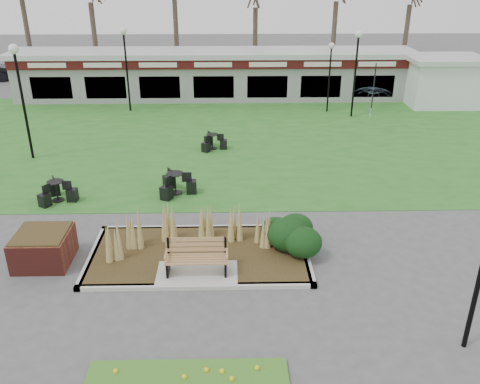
{
  "coord_description": "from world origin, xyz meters",
  "views": [
    {
      "loc": [
        0.92,
        -11.56,
        7.92
      ],
      "look_at": [
        1.21,
        2.0,
        1.69
      ],
      "focal_mm": 38.0,
      "sensor_mm": 36.0,
      "label": 1
    }
  ],
  "objects_px": {
    "lamp_post_far_left": "(125,51)",
    "bistro_set_b": "(57,194)",
    "food_pavilion": "(214,74)",
    "brick_planter": "(43,247)",
    "lamp_post_mid_left": "(19,77)",
    "service_hut": "(443,80)",
    "patio_umbrella": "(372,103)",
    "lamp_post_mid_right": "(357,55)",
    "park_bench": "(197,256)",
    "bistro_set_d": "(213,144)",
    "bistro_set_c": "(176,187)",
    "lamp_post_far_right": "(330,62)"
  },
  "relations": [
    {
      "from": "food_pavilion",
      "to": "service_hut",
      "type": "xyz_separation_m",
      "value": [
        13.5,
        -1.96,
        -0.03
      ]
    },
    {
      "from": "food_pavilion",
      "to": "bistro_set_b",
      "type": "xyz_separation_m",
      "value": [
        -5.27,
        -14.9,
        -1.21
      ]
    },
    {
      "from": "bistro_set_d",
      "to": "food_pavilion",
      "type": "bearing_deg",
      "value": 90.85
    },
    {
      "from": "bistro_set_b",
      "to": "patio_umbrella",
      "type": "relative_size",
      "value": 0.62
    },
    {
      "from": "lamp_post_mid_right",
      "to": "bistro_set_b",
      "type": "bearing_deg",
      "value": -140.9
    },
    {
      "from": "food_pavilion",
      "to": "lamp_post_far_left",
      "type": "relative_size",
      "value": 5.35
    },
    {
      "from": "lamp_post_far_left",
      "to": "service_hut",
      "type": "bearing_deg",
      "value": 3.14
    },
    {
      "from": "service_hut",
      "to": "bistro_set_c",
      "type": "bearing_deg",
      "value": -139.64
    },
    {
      "from": "lamp_post_far_left",
      "to": "bistro_set_d",
      "type": "distance_m",
      "value": 8.73
    },
    {
      "from": "park_bench",
      "to": "bistro_set_c",
      "type": "bearing_deg",
      "value": 101.52
    },
    {
      "from": "food_pavilion",
      "to": "lamp_post_far_left",
      "type": "height_order",
      "value": "lamp_post_far_left"
    },
    {
      "from": "lamp_post_far_right",
      "to": "patio_umbrella",
      "type": "height_order",
      "value": "lamp_post_far_right"
    },
    {
      "from": "service_hut",
      "to": "lamp_post_mid_right",
      "type": "height_order",
      "value": "lamp_post_mid_right"
    },
    {
      "from": "brick_planter",
      "to": "patio_umbrella",
      "type": "xyz_separation_m",
      "value": [
        12.4,
        12.0,
        0.96
      ]
    },
    {
      "from": "lamp_post_far_right",
      "to": "patio_umbrella",
      "type": "bearing_deg",
      "value": -67.4
    },
    {
      "from": "park_bench",
      "to": "service_hut",
      "type": "xyz_separation_m",
      "value": [
        13.5,
        17.75,
        0.86
      ]
    },
    {
      "from": "park_bench",
      "to": "lamp_post_mid_left",
      "type": "height_order",
      "value": "lamp_post_mid_left"
    },
    {
      "from": "bistro_set_b",
      "to": "lamp_post_far_right",
      "type": "bearing_deg",
      "value": 44.44
    },
    {
      "from": "lamp_post_mid_right",
      "to": "lamp_post_far_left",
      "type": "distance_m",
      "value": 12.5
    },
    {
      "from": "lamp_post_far_right",
      "to": "bistro_set_b",
      "type": "distance_m",
      "value": 16.68
    },
    {
      "from": "lamp_post_far_left",
      "to": "bistro_set_d",
      "type": "height_order",
      "value": "lamp_post_far_left"
    },
    {
      "from": "lamp_post_mid_right",
      "to": "lamp_post_far_left",
      "type": "bearing_deg",
      "value": 173.47
    },
    {
      "from": "service_hut",
      "to": "lamp_post_far_left",
      "type": "bearing_deg",
      "value": -176.86
    },
    {
      "from": "park_bench",
      "to": "service_hut",
      "type": "distance_m",
      "value": 22.32
    },
    {
      "from": "lamp_post_far_left",
      "to": "lamp_post_mid_right",
      "type": "bearing_deg",
      "value": -6.53
    },
    {
      "from": "bistro_set_b",
      "to": "park_bench",
      "type": "bearing_deg",
      "value": -42.37
    },
    {
      "from": "food_pavilion",
      "to": "brick_planter",
      "type": "bearing_deg",
      "value": -103.06
    },
    {
      "from": "food_pavilion",
      "to": "bistro_set_b",
      "type": "relative_size",
      "value": 17.44
    },
    {
      "from": "service_hut",
      "to": "bistro_set_d",
      "type": "height_order",
      "value": "service_hut"
    },
    {
      "from": "brick_planter",
      "to": "bistro_set_d",
      "type": "relative_size",
      "value": 1.16
    },
    {
      "from": "park_bench",
      "to": "service_hut",
      "type": "relative_size",
      "value": 0.39
    },
    {
      "from": "lamp_post_far_left",
      "to": "bistro_set_b",
      "type": "distance_m",
      "value": 12.34
    },
    {
      "from": "park_bench",
      "to": "brick_planter",
      "type": "relative_size",
      "value": 1.13
    },
    {
      "from": "food_pavilion",
      "to": "lamp_post_far_left",
      "type": "bearing_deg",
      "value": -148.07
    },
    {
      "from": "lamp_post_far_left",
      "to": "bistro_set_c",
      "type": "height_order",
      "value": "lamp_post_far_left"
    },
    {
      "from": "lamp_post_mid_right",
      "to": "bistro_set_c",
      "type": "height_order",
      "value": "lamp_post_mid_right"
    },
    {
      "from": "brick_planter",
      "to": "patio_umbrella",
      "type": "distance_m",
      "value": 17.28
    },
    {
      "from": "service_hut",
      "to": "lamp_post_far_left",
      "type": "relative_size",
      "value": 0.96
    },
    {
      "from": "lamp_post_far_left",
      "to": "food_pavilion",
      "type": "bearing_deg",
      "value": 31.93
    },
    {
      "from": "lamp_post_far_left",
      "to": "bistro_set_d",
      "type": "relative_size",
      "value": 3.56
    },
    {
      "from": "service_hut",
      "to": "patio_umbrella",
      "type": "height_order",
      "value": "service_hut"
    },
    {
      "from": "brick_planter",
      "to": "lamp_post_far_right",
      "type": "bearing_deg",
      "value": 55.07
    },
    {
      "from": "lamp_post_mid_right",
      "to": "lamp_post_far_left",
      "type": "relative_size",
      "value": 1.0
    },
    {
      "from": "service_hut",
      "to": "bistro_set_b",
      "type": "relative_size",
      "value": 3.12
    },
    {
      "from": "bistro_set_b",
      "to": "bistro_set_c",
      "type": "relative_size",
      "value": 0.94
    },
    {
      "from": "lamp_post_mid_left",
      "to": "bistro_set_c",
      "type": "xyz_separation_m",
      "value": [
        6.6,
        -3.84,
        -3.26
      ]
    },
    {
      "from": "lamp_post_mid_left",
      "to": "bistro_set_b",
      "type": "bearing_deg",
      "value": -61.14
    },
    {
      "from": "service_hut",
      "to": "lamp_post_mid_right",
      "type": "distance_m",
      "value": 6.6
    },
    {
      "from": "park_bench",
      "to": "patio_umbrella",
      "type": "distance_m",
      "value": 15.08
    },
    {
      "from": "bistro_set_b",
      "to": "bistro_set_d",
      "type": "relative_size",
      "value": 1.09
    }
  ]
}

